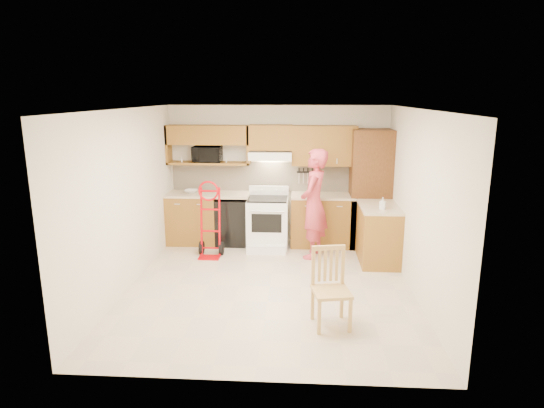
# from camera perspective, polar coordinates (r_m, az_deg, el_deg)

# --- Properties ---
(floor) EXTENTS (4.00, 4.50, 0.02)m
(floor) POSITION_cam_1_polar(r_m,az_deg,el_deg) (6.72, -0.27, -10.25)
(floor) COLOR #BEAF9B
(floor) RESTS_ON ground
(ceiling) EXTENTS (4.00, 4.50, 0.02)m
(ceiling) POSITION_cam_1_polar(r_m,az_deg,el_deg) (6.16, -0.30, 11.76)
(ceiling) COLOR white
(ceiling) RESTS_ON ground
(wall_back) EXTENTS (4.00, 0.02, 2.50)m
(wall_back) POSITION_cam_1_polar(r_m,az_deg,el_deg) (8.53, 0.74, 3.72)
(wall_back) COLOR beige
(wall_back) RESTS_ON ground
(wall_front) EXTENTS (4.00, 0.02, 2.50)m
(wall_front) POSITION_cam_1_polar(r_m,az_deg,el_deg) (4.16, -2.38, -6.82)
(wall_front) COLOR beige
(wall_front) RESTS_ON ground
(wall_left) EXTENTS (0.02, 4.50, 2.50)m
(wall_left) POSITION_cam_1_polar(r_m,az_deg,el_deg) (6.76, -17.55, 0.50)
(wall_left) COLOR beige
(wall_left) RESTS_ON ground
(wall_right) EXTENTS (0.02, 4.50, 2.50)m
(wall_right) POSITION_cam_1_polar(r_m,az_deg,el_deg) (6.51, 17.67, 0.01)
(wall_right) COLOR beige
(wall_right) RESTS_ON ground
(backsplash) EXTENTS (3.92, 0.03, 0.55)m
(backsplash) POSITION_cam_1_polar(r_m,az_deg,el_deg) (8.52, 0.73, 3.36)
(backsplash) COLOR beige
(backsplash) RESTS_ON wall_back
(lower_cab_left) EXTENTS (0.90, 0.60, 0.90)m
(lower_cab_left) POSITION_cam_1_polar(r_m,az_deg,el_deg) (8.62, -9.73, -1.82)
(lower_cab_left) COLOR brown
(lower_cab_left) RESTS_ON ground
(dishwasher) EXTENTS (0.60, 0.60, 0.85)m
(dishwasher) POSITION_cam_1_polar(r_m,az_deg,el_deg) (8.49, -4.79, -2.08)
(dishwasher) COLOR black
(dishwasher) RESTS_ON ground
(lower_cab_right) EXTENTS (1.14, 0.60, 0.90)m
(lower_cab_right) POSITION_cam_1_polar(r_m,az_deg,el_deg) (8.41, 6.28, -2.10)
(lower_cab_right) COLOR brown
(lower_cab_right) RESTS_ON ground
(countertop_left) EXTENTS (1.50, 0.63, 0.04)m
(countertop_left) POSITION_cam_1_polar(r_m,az_deg,el_deg) (8.45, -7.88, 1.22)
(countertop_left) COLOR #C3AE8D
(countertop_left) RESTS_ON lower_cab_left
(countertop_right) EXTENTS (1.14, 0.63, 0.04)m
(countertop_right) POSITION_cam_1_polar(r_m,az_deg,el_deg) (8.29, 6.36, 1.03)
(countertop_right) COLOR #C3AE8D
(countertop_right) RESTS_ON lower_cab_right
(cab_return_right) EXTENTS (0.60, 1.00, 0.90)m
(cab_return_right) POSITION_cam_1_polar(r_m,az_deg,el_deg) (7.74, 13.01, -3.75)
(cab_return_right) COLOR brown
(cab_return_right) RESTS_ON ground
(countertop_return) EXTENTS (0.63, 1.00, 0.04)m
(countertop_return) POSITION_cam_1_polar(r_m,az_deg,el_deg) (7.61, 13.19, -0.37)
(countertop_return) COLOR #C3AE8D
(countertop_return) RESTS_ON cab_return_right
(pantry_tall) EXTENTS (0.70, 0.60, 2.10)m
(pantry_tall) POSITION_cam_1_polar(r_m,az_deg,el_deg) (8.35, 12.02, 1.81)
(pantry_tall) COLOR brown
(pantry_tall) RESTS_ON ground
(upper_cab_left) EXTENTS (1.50, 0.33, 0.34)m
(upper_cab_left) POSITION_cam_1_polar(r_m,az_deg,el_deg) (8.42, -7.93, 8.48)
(upper_cab_left) COLOR brown
(upper_cab_left) RESTS_ON wall_back
(upper_shelf_mw) EXTENTS (1.50, 0.33, 0.04)m
(upper_shelf_mw) POSITION_cam_1_polar(r_m,az_deg,el_deg) (8.48, -7.82, 5.04)
(upper_shelf_mw) COLOR brown
(upper_shelf_mw) RESTS_ON wall_back
(upper_cab_center) EXTENTS (0.76, 0.33, 0.44)m
(upper_cab_center) POSITION_cam_1_polar(r_m,az_deg,el_deg) (8.28, -0.15, 8.24)
(upper_cab_center) COLOR brown
(upper_cab_center) RESTS_ON wall_back
(upper_cab_right) EXTENTS (1.14, 0.33, 0.70)m
(upper_cab_right) POSITION_cam_1_polar(r_m,az_deg,el_deg) (8.28, 6.48, 7.19)
(upper_cab_right) COLOR brown
(upper_cab_right) RESTS_ON wall_back
(range_hood) EXTENTS (0.76, 0.46, 0.14)m
(range_hood) POSITION_cam_1_polar(r_m,az_deg,el_deg) (8.25, -0.18, 6.05)
(range_hood) COLOR white
(range_hood) RESTS_ON wall_back
(knife_strip) EXTENTS (0.40, 0.05, 0.29)m
(knife_strip) POSITION_cam_1_polar(r_m,az_deg,el_deg) (8.47, 4.44, 3.54)
(knife_strip) COLOR black
(knife_strip) RESTS_ON backsplash
(microwave) EXTENTS (0.52, 0.36, 0.28)m
(microwave) POSITION_cam_1_polar(r_m,az_deg,el_deg) (8.46, -8.01, 6.12)
(microwave) COLOR black
(microwave) RESTS_ON upper_shelf_mw
(range) EXTENTS (0.72, 0.95, 1.06)m
(range) POSITION_cam_1_polar(r_m,az_deg,el_deg) (8.18, -0.55, -1.86)
(range) COLOR white
(range) RESTS_ON ground
(person) EXTENTS (0.61, 0.77, 1.83)m
(person) POSITION_cam_1_polar(r_m,az_deg,el_deg) (7.66, 5.20, 0.00)
(person) COLOR #BC3845
(person) RESTS_ON ground
(hand_truck) EXTENTS (0.47, 0.43, 1.18)m
(hand_truck) POSITION_cam_1_polar(r_m,az_deg,el_deg) (7.78, -7.74, -2.36)
(hand_truck) COLOR red
(hand_truck) RESTS_ON ground
(dining_chair) EXTENTS (0.50, 0.53, 0.94)m
(dining_chair) POSITION_cam_1_polar(r_m,az_deg,el_deg) (5.53, 7.37, -10.36)
(dining_chair) COLOR #E3B056
(dining_chair) RESTS_ON ground
(soap_bottle) EXTENTS (0.11, 0.11, 0.19)m
(soap_bottle) POSITION_cam_1_polar(r_m,az_deg,el_deg) (7.37, 13.52, 0.08)
(soap_bottle) COLOR white
(soap_bottle) RESTS_ON countertop_return
(bowl) EXTENTS (0.26, 0.26, 0.06)m
(bowl) POSITION_cam_1_polar(r_m,az_deg,el_deg) (8.51, -9.98, 1.56)
(bowl) COLOR white
(bowl) RESTS_ON countertop_left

